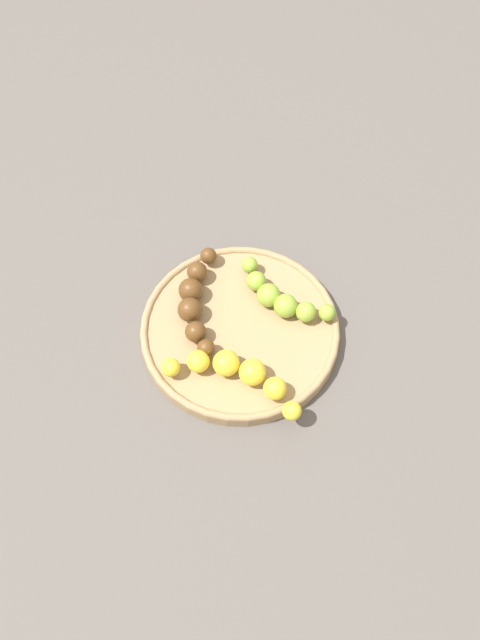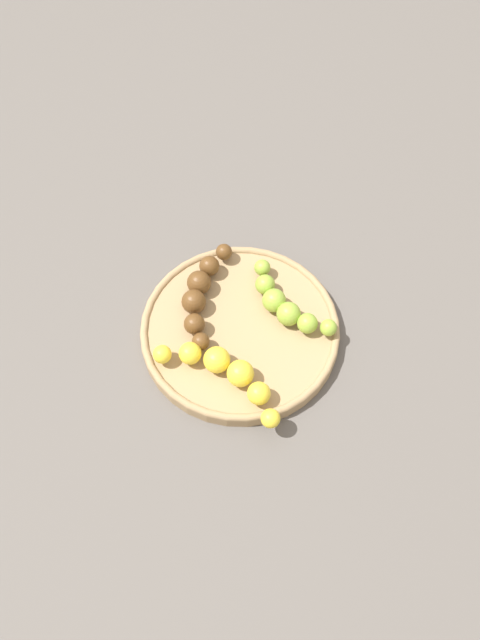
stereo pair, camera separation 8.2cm
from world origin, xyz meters
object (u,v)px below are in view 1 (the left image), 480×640
at_px(banana_green, 280,297).
at_px(banana_overripe, 195,300).
at_px(banana_yellow, 237,373).
at_px(fruit_bowl, 240,330).

bearing_deg(banana_green, banana_overripe, -50.54).
xyz_separation_m(banana_yellow, banana_green, (0.08, 0.09, -0.00)).
height_order(banana_yellow, banana_overripe, banana_yellow).
bearing_deg(banana_yellow, banana_green, -5.70).
bearing_deg(banana_overripe, banana_yellow, 116.87).
bearing_deg(banana_overripe, fruit_bowl, 151.19).
height_order(fruit_bowl, banana_green, banana_green).
distance_m(banana_green, banana_overripe, 0.11).
relative_size(fruit_bowl, banana_green, 2.15).
distance_m(banana_yellow, banana_overripe, 0.12).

